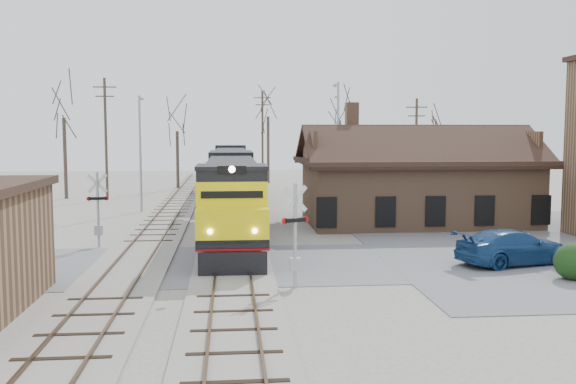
{
  "coord_description": "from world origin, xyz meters",
  "views": [
    {
      "loc": [
        -0.08,
        -28.66,
        6.02
      ],
      "look_at": [
        3.34,
        9.0,
        2.42
      ],
      "focal_mm": 40.0,
      "sensor_mm": 36.0,
      "label": 1
    }
  ],
  "objects_px": {
    "depot": "(416,187)",
    "parked_car": "(514,247)",
    "locomotive_lead": "(232,196)",
    "locomotive_trailing": "(231,172)"
  },
  "relations": [
    {
      "from": "depot",
      "to": "locomotive_lead",
      "type": "bearing_deg",
      "value": -157.22
    },
    {
      "from": "locomotive_lead",
      "to": "locomotive_trailing",
      "type": "bearing_deg",
      "value": 90.0
    },
    {
      "from": "locomotive_trailing",
      "to": "depot",
      "type": "bearing_deg",
      "value": -52.78
    },
    {
      "from": "locomotive_trailing",
      "to": "parked_car",
      "type": "bearing_deg",
      "value": -66.34
    },
    {
      "from": "depot",
      "to": "locomotive_lead",
      "type": "relative_size",
      "value": 0.74
    },
    {
      "from": "parked_car",
      "to": "locomotive_trailing",
      "type": "bearing_deg",
      "value": 8.48
    },
    {
      "from": "depot",
      "to": "parked_car",
      "type": "distance_m",
      "value": 13.25
    },
    {
      "from": "locomotive_lead",
      "to": "parked_car",
      "type": "xyz_separation_m",
      "value": [
        12.67,
        -8.1,
        -1.6
      ]
    },
    {
      "from": "parked_car",
      "to": "depot",
      "type": "bearing_deg",
      "value": -12.21
    },
    {
      "from": "depot",
      "to": "parked_car",
      "type": "bearing_deg",
      "value": -87.03
    }
  ]
}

